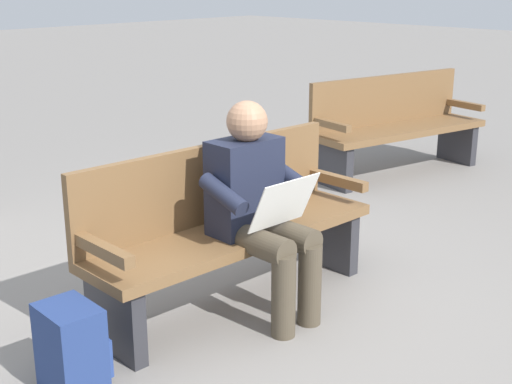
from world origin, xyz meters
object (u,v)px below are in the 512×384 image
object	(u,v)px
bench_near	(227,225)
bench_far	(395,124)
backpack	(72,349)
person_seated	(259,205)

from	to	relation	value
bench_near	bench_far	bearing A→B (deg)	-161.58
bench_near	backpack	xyz separation A→B (m)	(1.13, 0.19, -0.25)
bench_near	person_seated	xyz separation A→B (m)	(-0.02, 0.23, 0.17)
bench_near	backpack	distance (m)	1.17
backpack	bench_far	xyz separation A→B (m)	(-4.12, -1.09, 0.25)
person_seated	bench_far	xyz separation A→B (m)	(-2.97, -1.14, -0.17)
bench_near	bench_far	size ratio (longest dim) A/B	0.98
backpack	bench_far	bearing A→B (deg)	-165.14
bench_near	backpack	size ratio (longest dim) A/B	4.36
person_seated	bench_far	world-z (taller)	person_seated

